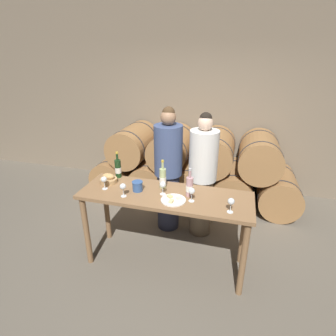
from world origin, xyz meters
name	(u,v)px	position (x,y,z in m)	size (l,w,h in m)	color
ground_plane	(165,261)	(0.00, 0.00, 0.00)	(10.00, 10.00, 0.00)	#665E51
stone_wall_back	(201,98)	(0.00, 2.24, 1.60)	(10.00, 0.12, 3.20)	#7F705B
barrel_stack	(192,167)	(0.00, 1.64, 0.56)	(3.39, 0.97, 1.19)	#9E7042
tasting_table	(165,205)	(0.00, 0.00, 0.78)	(1.84, 0.60, 0.92)	olive
person_left	(168,171)	(-0.16, 0.70, 0.86)	(0.37, 0.37, 1.71)	#2D334C
person_right	(202,177)	(0.30, 0.70, 0.84)	(0.36, 0.36, 1.66)	#756651
wine_bottle_red	(118,168)	(-0.66, 0.26, 1.03)	(0.07, 0.07, 0.32)	#193819
wine_bottle_white	(163,178)	(-0.07, 0.14, 1.03)	(0.07, 0.07, 0.32)	#ADBC7F
wine_bottle_rose	(190,186)	(0.26, 0.03, 1.02)	(0.07, 0.07, 0.31)	#BC8E93
blue_crock	(137,186)	(-0.31, -0.01, 0.98)	(0.12, 0.12, 0.11)	#335693
bread_basket	(109,179)	(-0.70, 0.09, 0.96)	(0.19, 0.19, 0.11)	tan
cheese_plate	(173,200)	(0.12, -0.11, 0.93)	(0.25, 0.25, 0.04)	white
wine_glass_far_left	(104,180)	(-0.67, -0.07, 1.03)	(0.06, 0.06, 0.15)	white
wine_glass_left	(123,187)	(-0.40, -0.16, 1.03)	(0.06, 0.06, 0.15)	white
wine_glass_center	(163,185)	(-0.02, -0.01, 1.03)	(0.06, 0.06, 0.15)	white
wine_glass_right	(192,192)	(0.30, -0.07, 1.03)	(0.06, 0.06, 0.15)	white
wine_glass_far_right	(231,202)	(0.69, -0.18, 1.03)	(0.06, 0.06, 0.15)	white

